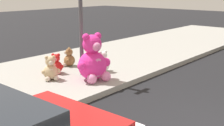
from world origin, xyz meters
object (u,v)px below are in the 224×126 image
at_px(plush_tan, 51,70).
at_px(plush_white, 103,63).
at_px(plush_red, 56,65).
at_px(plush_pink_large, 93,61).
at_px(sign_pole, 81,15).
at_px(plush_teal, 94,61).
at_px(plush_brown, 69,59).

xyz_separation_m(plush_tan, plush_white, (1.52, -0.49, -0.01)).
distance_m(plush_tan, plush_red, 0.61).
relative_size(plush_pink_large, plush_tan, 1.92).
distance_m(plush_pink_large, plush_red, 1.31).
relative_size(sign_pole, plush_teal, 6.57).
xyz_separation_m(plush_brown, plush_red, (-0.79, -0.36, 0.00)).
distance_m(plush_red, plush_white, 1.36).
xyz_separation_m(sign_pole, plush_brown, (0.39, 1.03, -1.47)).
xyz_separation_m(plush_pink_large, plush_brown, (0.54, 1.62, -0.27)).
relative_size(plush_red, plush_white, 0.93).
bearing_deg(plush_tan, plush_pink_large, -50.13).
bearing_deg(plush_white, plush_pink_large, -153.93).
relative_size(plush_brown, plush_teal, 1.19).
bearing_deg(plush_red, plush_pink_large, -78.52).
distance_m(plush_teal, plush_white, 0.49).
bearing_deg(plush_pink_large, plush_teal, 43.15).
height_order(sign_pole, plush_white, sign_pole).
height_order(sign_pole, plush_brown, sign_pole).
height_order(plush_tan, plush_teal, plush_tan).
relative_size(plush_pink_large, plush_red, 2.17).
height_order(plush_tan, plush_red, plush_tan).
height_order(sign_pole, plush_teal, sign_pole).
bearing_deg(sign_pole, plush_red, 120.76).
distance_m(sign_pole, plush_teal, 1.71).
height_order(plush_pink_large, plush_brown, plush_pink_large).
relative_size(plush_red, plush_teal, 1.20).
relative_size(plush_pink_large, plush_white, 2.03).
xyz_separation_m(plush_pink_large, plush_white, (0.79, 0.39, -0.26)).
bearing_deg(plush_tan, plush_teal, -0.75).
distance_m(sign_pole, plush_red, 1.66).
bearing_deg(plush_pink_large, plush_brown, 71.65).
bearing_deg(sign_pole, plush_pink_large, -103.74).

